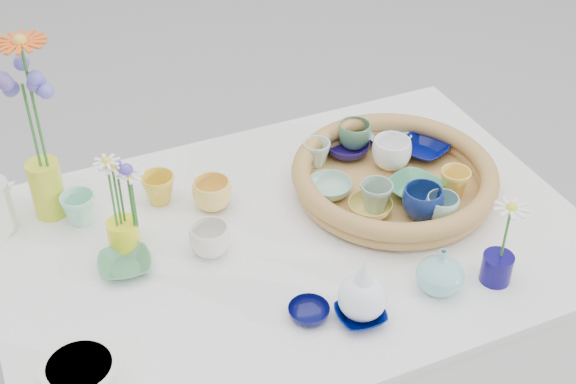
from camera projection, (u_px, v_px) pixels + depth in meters
name	position (u px, v px, depth m)	size (l,w,h in m)	color
wicker_tray	(394.00, 178.00, 1.84)	(0.47, 0.47, 0.08)	#A27A38
tray_ceramic_0	(348.00, 148.00, 1.95)	(0.11, 0.11, 0.03)	#170E4B
tray_ceramic_1	(423.00, 149.00, 1.95)	(0.12, 0.12, 0.03)	#030B53
tray_ceramic_2	(455.00, 183.00, 1.81)	(0.07, 0.07, 0.06)	#EDBE45
tray_ceramic_3	(414.00, 189.00, 1.82)	(0.12, 0.12, 0.03)	#3C9365
tray_ceramic_4	(376.00, 197.00, 1.76)	(0.07, 0.07, 0.07)	gray
tray_ceramic_5	(329.00, 188.00, 1.82)	(0.10, 0.10, 0.03)	#92C1A9
tray_ceramic_6	(316.00, 153.00, 1.91)	(0.07, 0.07, 0.06)	#AAD2BE
tray_ceramic_7	(391.00, 153.00, 1.89)	(0.09, 0.09, 0.07)	white
tray_ceramic_8	(387.00, 138.00, 1.99)	(0.10, 0.10, 0.03)	#9EC0E4
tray_ceramic_9	(422.00, 203.00, 1.75)	(0.09, 0.09, 0.07)	navy
tray_ceramic_10	(370.00, 208.00, 1.76)	(0.10, 0.10, 0.03)	#DDC257
tray_ceramic_11	(442.00, 208.00, 1.74)	(0.08, 0.08, 0.06)	#94CAC0
tray_ceramic_12	(355.00, 135.00, 1.96)	(0.08, 0.08, 0.07)	#4A7A56
loose_ceramic_0	(159.00, 189.00, 1.82)	(0.08, 0.08, 0.07)	gold
loose_ceramic_1	(212.00, 194.00, 1.80)	(0.09, 0.09, 0.07)	#F7C559
loose_ceramic_2	(125.00, 265.00, 1.65)	(0.11, 0.11, 0.03)	#4B8B60
loose_ceramic_3	(210.00, 240.00, 1.68)	(0.09, 0.09, 0.07)	silver
loose_ceramic_4	(309.00, 312.00, 1.54)	(0.08, 0.08, 0.03)	#060842
loose_ceramic_5	(79.00, 209.00, 1.76)	(0.08, 0.08, 0.07)	#92DFC0
loose_ceramic_6	(360.00, 315.00, 1.54)	(0.09, 0.09, 0.02)	#000B56
fluted_bowl	(82.00, 379.00, 1.38)	(0.14, 0.14, 0.07)	silver
bud_vase_paleblue	(363.00, 287.00, 1.51)	(0.10, 0.10, 0.15)	white
bud_vase_seafoam	(441.00, 270.00, 1.58)	(0.10, 0.10, 0.10)	#80C8C3
bud_vase_cobalt	(497.00, 268.00, 1.61)	(0.06, 0.06, 0.06)	#100958
single_daisy	(506.00, 232.00, 1.56)	(0.08, 0.08, 0.14)	white
tall_vase_yellow	(47.00, 189.00, 1.76)	(0.07, 0.07, 0.14)	gold
gerbera	(35.00, 107.00, 1.63)	(0.12, 0.12, 0.31)	#E95815
hydrangea	(32.00, 126.00, 1.65)	(0.08, 0.08, 0.28)	#6752A9
daisy_cup	(124.00, 235.00, 1.69)	(0.07, 0.07, 0.07)	yellow
daisy_posy	(121.00, 191.00, 1.61)	(0.08, 0.08, 0.17)	white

